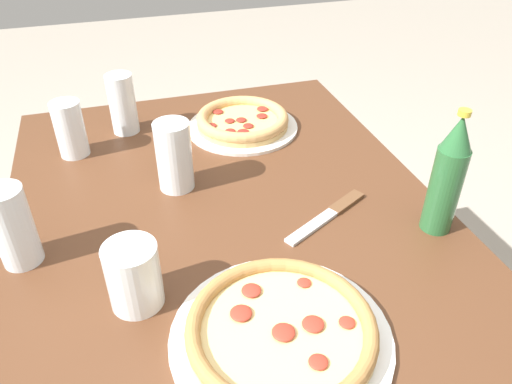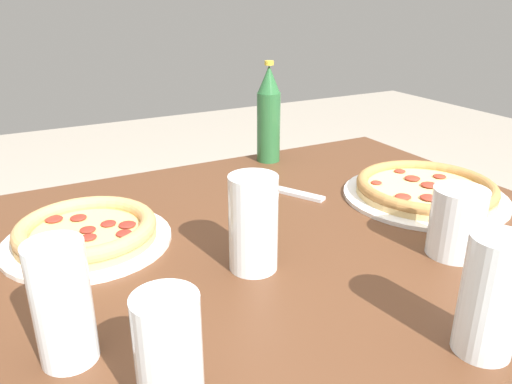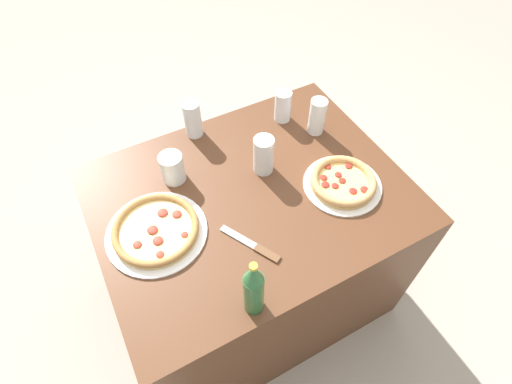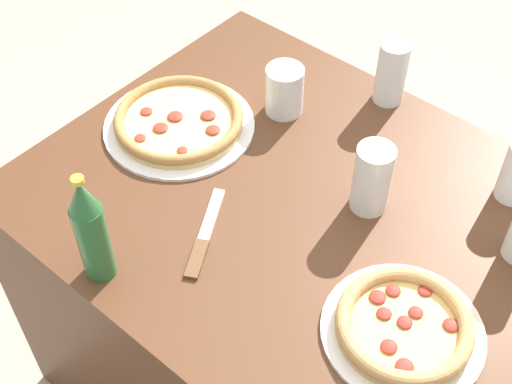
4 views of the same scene
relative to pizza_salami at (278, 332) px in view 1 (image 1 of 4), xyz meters
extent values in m
cube|color=#56331E|center=(-0.34, 0.00, -0.39)|extent=(1.07, 0.84, 0.75)
cylinder|color=white|center=(0.00, 0.00, -0.01)|extent=(0.32, 0.32, 0.01)
cylinder|color=#DBB775|center=(0.00, 0.00, 0.00)|extent=(0.27, 0.27, 0.01)
cylinder|color=#EACC7F|center=(0.00, 0.00, 0.00)|extent=(0.24, 0.24, 0.00)
torus|color=#AD7A42|center=(0.00, 0.00, 0.01)|extent=(0.28, 0.28, 0.02)
ellipsoid|color=#A83323|center=(-0.07, 0.07, 0.01)|extent=(0.02, 0.02, 0.00)
ellipsoid|color=#A83323|center=(0.07, 0.03, 0.01)|extent=(0.03, 0.03, 0.01)
ellipsoid|color=#A83323|center=(0.01, 0.01, 0.01)|extent=(0.03, 0.03, 0.01)
ellipsoid|color=#A83323|center=(-0.04, -0.04, 0.01)|extent=(0.03, 0.03, 0.01)
ellipsoid|color=#A83323|center=(-0.08, -0.02, 0.01)|extent=(0.03, 0.03, 0.01)
ellipsoid|color=#A83323|center=(0.01, 0.05, 0.01)|extent=(0.03, 0.03, 0.01)
ellipsoid|color=#A83323|center=(0.02, 0.10, 0.01)|extent=(0.02, 0.02, 0.01)
cylinder|color=silver|center=(-0.64, 0.12, -0.01)|extent=(0.28, 0.28, 0.01)
cylinder|color=tan|center=(-0.64, 0.12, 0.00)|extent=(0.23, 0.23, 0.01)
cylinder|color=#E5C170|center=(-0.64, 0.12, 0.00)|extent=(0.20, 0.20, 0.00)
torus|color=tan|center=(-0.64, 0.12, 0.01)|extent=(0.23, 0.23, 0.03)
ellipsoid|color=maroon|center=(-0.64, 0.18, 0.01)|extent=(0.03, 0.03, 0.01)
ellipsoid|color=maroon|center=(-0.64, 0.12, 0.01)|extent=(0.03, 0.03, 0.01)
ellipsoid|color=maroon|center=(-0.60, 0.13, 0.01)|extent=(0.03, 0.03, 0.01)
ellipsoid|color=maroon|center=(-0.59, 0.08, 0.01)|extent=(0.03, 0.03, 0.01)
ellipsoid|color=maroon|center=(-0.63, 0.04, 0.01)|extent=(0.02, 0.02, 0.01)
ellipsoid|color=maroon|center=(-0.64, 0.09, 0.01)|extent=(0.02, 0.02, 0.01)
ellipsoid|color=maroon|center=(-0.68, 0.19, 0.01)|extent=(0.03, 0.03, 0.01)
ellipsoid|color=maroon|center=(-0.70, 0.08, 0.01)|extent=(0.03, 0.03, 0.01)
ellipsoid|color=maroon|center=(-0.58, 0.11, 0.01)|extent=(0.03, 0.03, 0.01)
cylinder|color=white|center=(-0.13, -0.19, 0.04)|extent=(0.08, 0.08, 0.11)
cylinder|color=silver|center=(-0.13, -0.19, 0.03)|extent=(0.07, 0.07, 0.09)
cylinder|color=white|center=(-0.63, -0.28, 0.05)|extent=(0.07, 0.07, 0.13)
cylinder|color=maroon|center=(-0.63, -0.28, 0.02)|extent=(0.05, 0.05, 0.07)
cylinder|color=white|center=(-0.29, -0.37, 0.06)|extent=(0.07, 0.07, 0.15)
cylinder|color=black|center=(-0.29, -0.37, 0.03)|extent=(0.05, 0.05, 0.08)
cylinder|color=white|center=(-0.43, -0.07, 0.06)|extent=(0.07, 0.07, 0.15)
cylinder|color=orange|center=(-0.43, -0.07, 0.03)|extent=(0.06, 0.06, 0.09)
cylinder|color=white|center=(-0.71, -0.16, 0.06)|extent=(0.06, 0.06, 0.15)
cylinder|color=#F4A323|center=(-0.71, -0.16, 0.03)|extent=(0.05, 0.05, 0.10)
cylinder|color=#286033|center=(-0.16, 0.37, 0.07)|extent=(0.06, 0.06, 0.17)
cone|color=#286033|center=(-0.16, 0.37, 0.18)|extent=(0.05, 0.05, 0.06)
cylinder|color=gold|center=(-0.16, 0.37, 0.22)|extent=(0.02, 0.02, 0.01)
cube|color=brown|center=(-0.27, 0.24, -0.01)|extent=(0.06, 0.09, 0.01)
cube|color=silver|center=(-0.22, 0.14, -0.01)|extent=(0.08, 0.12, 0.01)
camera|label=1|loc=(0.44, -0.16, 0.58)|focal=35.00mm
camera|label=2|loc=(-0.74, -0.66, 0.37)|focal=35.00mm
camera|label=3|loc=(0.04, 0.76, 1.07)|focal=28.00mm
camera|label=4|loc=(-0.86, 0.76, 1.02)|focal=50.00mm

